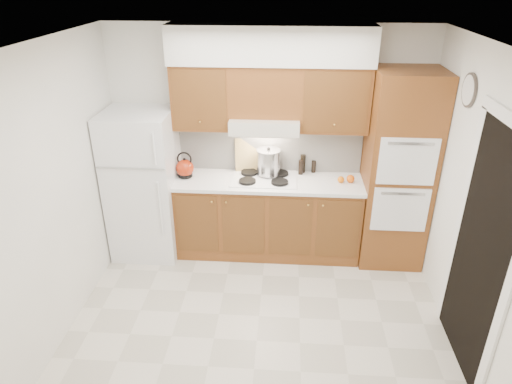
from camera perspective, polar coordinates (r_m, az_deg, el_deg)
floor at (r=4.68m, az=0.39°, el=-15.25°), size 3.60×3.60×0.00m
ceiling at (r=3.55m, az=0.52°, el=18.08°), size 3.60×3.60×0.00m
wall_back at (r=5.32m, az=1.49°, el=6.42°), size 3.60×0.02×2.60m
wall_left at (r=4.43m, az=-23.50°, el=-0.12°), size 0.02×3.00×2.60m
wall_right at (r=4.25m, az=25.49°, el=-1.65°), size 0.02×3.00×2.60m
fridge at (r=5.41m, az=-13.81°, el=0.91°), size 0.75×0.72×1.72m
base_cabinets at (r=5.40m, az=1.50°, el=-3.19°), size 2.11×0.60×0.90m
countertop at (r=5.18m, az=1.55°, el=1.29°), size 2.13×0.62×0.04m
backsplash at (r=5.33m, az=1.74°, el=5.55°), size 2.11×0.03×0.56m
oven_cabinet at (r=5.23m, az=17.25°, el=2.49°), size 0.70×0.65×2.20m
upper_cab_left at (r=5.08m, az=-6.78°, el=11.79°), size 0.63×0.33×0.70m
upper_cab_right at (r=5.02m, az=9.81°, el=11.41°), size 0.73×0.33×0.70m
range_hood at (r=5.02m, az=1.11°, el=8.52°), size 0.75×0.45×0.15m
upper_cab_over_hood at (r=4.99m, az=1.18°, el=12.56°), size 0.75×0.33×0.55m
soffit at (r=4.88m, az=1.84°, el=17.93°), size 2.13×0.36×0.40m
cooktop at (r=5.19m, az=1.01°, el=1.66°), size 0.74×0.50×0.01m
doorway at (r=4.08m, az=26.25°, el=-7.05°), size 0.02×0.90×2.10m
wall_clock at (r=4.45m, az=25.11°, el=11.45°), size 0.02×0.30×0.30m
kettle at (r=5.27m, az=-8.87°, el=2.97°), size 0.24×0.24×0.20m
cutting_board at (r=5.35m, az=-1.04°, el=4.69°), size 0.30×0.14×0.38m
stock_pot at (r=5.22m, az=1.57°, el=3.77°), size 0.35×0.35×0.28m
condiment_a at (r=5.37m, az=5.87°, el=3.56°), size 0.08×0.08×0.21m
condiment_b at (r=5.31m, az=5.61°, el=3.09°), size 0.06×0.06×0.17m
condiment_c at (r=5.39m, az=7.21°, el=3.16°), size 0.06×0.06×0.14m
orange_near at (r=5.18m, az=10.56°, el=1.54°), size 0.09×0.09×0.07m
orange_far at (r=5.20m, az=11.73°, el=1.63°), size 0.10×0.10×0.09m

